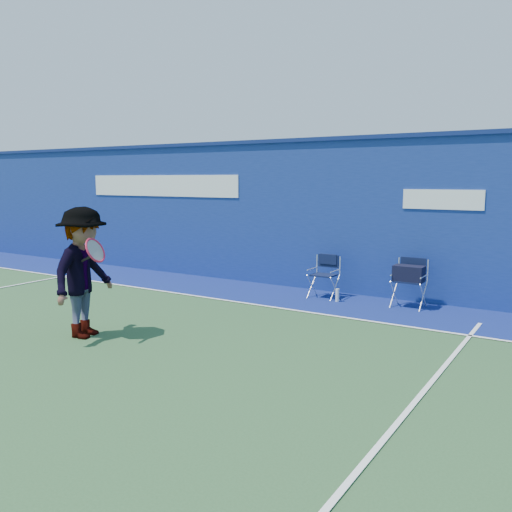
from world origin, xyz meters
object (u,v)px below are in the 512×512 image
Objects in this scene: tennis_player at (84,272)px; water_bottle at (337,295)px; directors_chair_right at (409,287)px; directors_chair_left at (324,284)px.

water_bottle is at bearing 61.27° from tennis_player.
directors_chair_right reaches higher than water_bottle.
directors_chair_left is 1.62m from directors_chair_right.
directors_chair_right is at bearing 51.16° from tennis_player.
tennis_player is at bearing -113.37° from directors_chair_left.
directors_chair_left is 3.30× the size of water_bottle.
directors_chair_right is 5.49m from tennis_player.
directors_chair_left is 0.95× the size of directors_chair_right.
water_bottle is 4.62m from tennis_player.
directors_chair_right is at bearing 12.26° from water_bottle.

